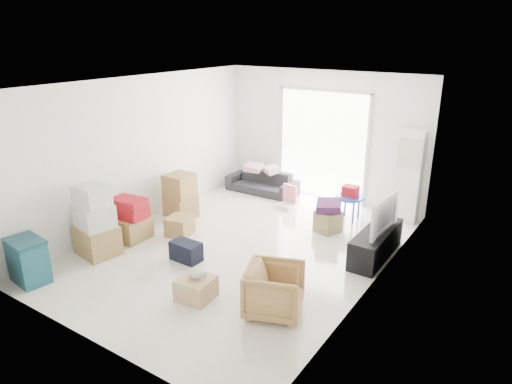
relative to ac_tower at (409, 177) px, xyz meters
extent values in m
cube|color=beige|center=(-1.95, -2.65, -0.99)|extent=(4.50, 6.00, 0.24)
cube|color=white|center=(-1.95, -2.65, 1.95)|extent=(4.50, 6.00, 0.24)
cube|color=white|center=(-1.95, 0.47, 0.48)|extent=(4.50, 0.24, 2.70)
cube|color=white|center=(-1.95, -5.77, 0.48)|extent=(4.50, 0.24, 2.70)
cube|color=white|center=(-4.32, -2.65, 0.48)|extent=(0.24, 6.00, 2.70)
cube|color=white|center=(0.42, -2.65, 0.48)|extent=(0.24, 6.00, 2.70)
cube|color=white|center=(-1.95, 0.33, 0.27)|extent=(2.00, 0.01, 2.30)
cube|color=silver|center=(-2.95, 0.32, 0.27)|extent=(0.06, 0.04, 2.30)
cube|color=silver|center=(-0.95, 0.32, 0.27)|extent=(0.06, 0.04, 2.30)
cube|color=silver|center=(-1.95, 0.32, 1.42)|extent=(2.10, 0.04, 0.06)
cube|color=white|center=(0.00, 0.00, 0.00)|extent=(0.45, 0.30, 1.75)
cube|color=black|center=(0.05, -1.78, -0.64)|extent=(0.42, 1.40, 0.47)
imported|color=black|center=(0.05, -1.78, -0.34)|extent=(0.63, 1.03, 0.13)
imported|color=#29292F|center=(-3.15, -0.15, -0.56)|extent=(1.62, 0.50, 0.63)
cube|color=#EFAEB7|center=(-3.36, -0.19, -0.19)|extent=(0.40, 0.33, 0.11)
cube|color=#EFAEB7|center=(-2.92, -0.11, -0.18)|extent=(0.48, 0.46, 0.13)
imported|color=tan|center=(-0.50, -3.98, -0.52)|extent=(0.85, 0.88, 0.72)
cube|color=#144755|center=(-3.85, -5.26, -0.72)|extent=(0.60, 0.46, 0.31)
cube|color=#144755|center=(-3.85, -5.26, -0.41)|extent=(0.60, 0.46, 0.31)
cube|color=#0C333D|center=(-3.85, -5.26, -0.23)|extent=(0.63, 0.48, 0.04)
cube|color=olive|center=(-3.75, -4.15, -0.63)|extent=(0.72, 0.63, 0.48)
cube|color=white|center=(-3.75, -4.15, -0.21)|extent=(0.68, 0.60, 0.38)
cube|color=white|center=(-3.75, -4.15, 0.14)|extent=(0.50, 0.45, 0.32)
cube|color=olive|center=(-3.75, -3.45, -0.67)|extent=(0.56, 0.56, 0.40)
cube|color=#A01316|center=(-3.75, -3.45, -0.38)|extent=(0.62, 0.44, 0.18)
cube|color=#A01316|center=(-3.75, -3.45, -0.21)|extent=(0.62, 0.44, 0.16)
cube|color=olive|center=(-3.72, -2.20, -0.67)|extent=(0.65, 0.57, 0.41)
cube|color=olive|center=(-3.72, -2.20, -0.24)|extent=(0.50, 0.50, 0.44)
cube|color=olive|center=(-3.14, -2.87, -0.71)|extent=(0.47, 0.47, 0.34)
cube|color=black|center=(-2.41, -3.53, -0.72)|extent=(0.49, 0.30, 0.31)
cube|color=olive|center=(-1.01, -1.28, -0.68)|extent=(0.49, 0.49, 0.39)
cube|color=#421A41|center=(-1.01, -1.28, -0.42)|extent=(0.56, 0.56, 0.14)
cylinder|color=#1A3FB1|center=(-0.91, -0.56, -0.42)|extent=(0.56, 0.56, 0.04)
cylinder|color=#1A3FB1|center=(-0.77, -0.42, -0.66)|extent=(0.04, 0.04, 0.44)
cylinder|color=#1A3FB1|center=(-1.05, -0.42, -0.66)|extent=(0.04, 0.04, 0.44)
cylinder|color=#1A3FB1|center=(-1.05, -0.69, -0.66)|extent=(0.04, 0.04, 0.44)
cylinder|color=#1A3FB1|center=(-0.77, -0.69, -0.66)|extent=(0.04, 0.04, 0.44)
cube|color=#A01316|center=(-0.91, -0.56, -0.30)|extent=(0.28, 0.22, 0.20)
cube|color=silver|center=(-2.20, -0.70, -0.83)|extent=(0.38, 0.34, 0.09)
cube|color=#EE767E|center=(-2.20, -0.57, -0.60)|extent=(0.33, 0.08, 0.38)
cube|color=tan|center=(-1.56, -4.28, -0.72)|extent=(0.49, 0.49, 0.30)
ellipsoid|color=#B2ADA8|center=(-1.56, -4.28, -0.52)|extent=(0.19, 0.13, 0.10)
cube|color=red|center=(-1.56, -4.28, -0.52)|extent=(0.16, 0.14, 0.03)
sphere|color=#B2ADA8|center=(-1.45, -4.25, -0.50)|extent=(0.10, 0.10, 0.10)
camera|label=1|loc=(2.08, -8.31, 2.56)|focal=32.00mm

